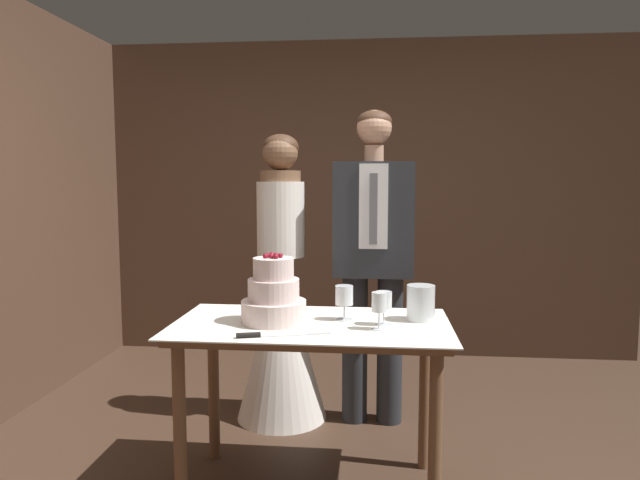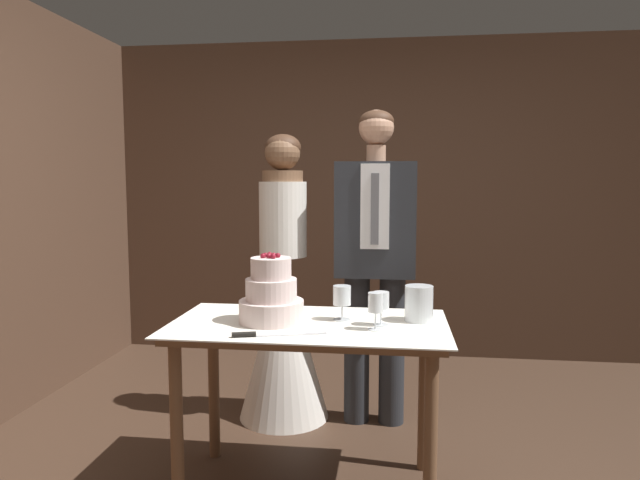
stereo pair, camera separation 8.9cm
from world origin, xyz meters
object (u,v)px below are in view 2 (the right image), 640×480
(hurricane_candle, at_px, (419,304))
(wine_glass_middle, at_px, (376,305))
(cake_table, at_px, (309,347))
(groom, at_px, (375,250))
(wine_glass_far, at_px, (381,302))
(tiered_cake, at_px, (271,296))
(cake_knife, at_px, (261,335))
(wine_glass_near, at_px, (342,297))
(bride, at_px, (284,315))

(hurricane_candle, bearing_deg, wine_glass_middle, -136.40)
(cake_table, xyz_separation_m, wine_glass_middle, (0.30, -0.09, 0.22))
(wine_glass_middle, distance_m, groom, 0.89)
(wine_glass_far, bearing_deg, groom, 93.75)
(tiered_cake, height_order, cake_knife, tiered_cake)
(wine_glass_near, distance_m, groom, 0.75)
(tiered_cake, xyz_separation_m, hurricane_candle, (0.67, 0.10, -0.04))
(cake_knife, distance_m, hurricane_candle, 0.75)
(wine_glass_far, bearing_deg, hurricane_candle, 30.36)
(wine_glass_middle, distance_m, bride, 1.09)
(wine_glass_near, xyz_separation_m, groom, (0.13, 0.73, 0.13))
(groom, bearing_deg, bride, 179.93)
(wine_glass_far, bearing_deg, tiered_cake, -179.86)
(tiered_cake, height_order, groom, groom)
(wine_glass_near, relative_size, wine_glass_middle, 0.98)
(wine_glass_near, distance_m, wine_glass_far, 0.20)
(groom, bearing_deg, tiered_cake, -118.92)
(cake_table, height_order, hurricane_candle, hurricane_candle)
(cake_table, height_order, cake_knife, cake_knife)
(cake_knife, height_order, wine_glass_middle, wine_glass_middle)
(bride, bearing_deg, tiered_cake, -82.85)
(wine_glass_far, height_order, groom, groom)
(wine_glass_near, height_order, groom, groom)
(cake_table, relative_size, cake_knife, 3.24)
(wine_glass_near, bearing_deg, wine_glass_far, -22.77)
(wine_glass_far, distance_m, groom, 0.81)
(cake_table, distance_m, wine_glass_far, 0.39)
(cake_table, distance_m, tiered_cake, 0.29)
(wine_glass_near, distance_m, wine_glass_middle, 0.22)
(cake_table, relative_size, hurricane_candle, 7.61)
(bride, bearing_deg, cake_knife, -84.10)
(wine_glass_middle, xyz_separation_m, groom, (-0.03, 0.88, 0.13))
(cake_table, height_order, tiered_cake, tiered_cake)
(cake_table, bearing_deg, cake_knife, -123.10)
(wine_glass_middle, distance_m, hurricane_candle, 0.27)
(tiered_cake, height_order, wine_glass_near, tiered_cake)
(groom, bearing_deg, wine_glass_far, -86.25)
(tiered_cake, bearing_deg, bride, 97.15)
(wine_glass_far, xyz_separation_m, bride, (-0.60, 0.80, -0.27))
(wine_glass_far, xyz_separation_m, groom, (-0.05, 0.80, 0.14))
(tiered_cake, relative_size, wine_glass_near, 1.97)
(cake_knife, height_order, hurricane_candle, hurricane_candle)
(hurricane_candle, relative_size, groom, 0.09)
(wine_glass_far, xyz_separation_m, hurricane_candle, (0.17, 0.10, -0.03))
(bride, height_order, groom, groom)
(hurricane_candle, relative_size, bride, 0.10)
(wine_glass_far, bearing_deg, wine_glass_near, 157.23)
(cake_table, distance_m, wine_glass_near, 0.27)
(cake_knife, bearing_deg, cake_table, 40.72)
(bride, bearing_deg, groom, -0.07)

